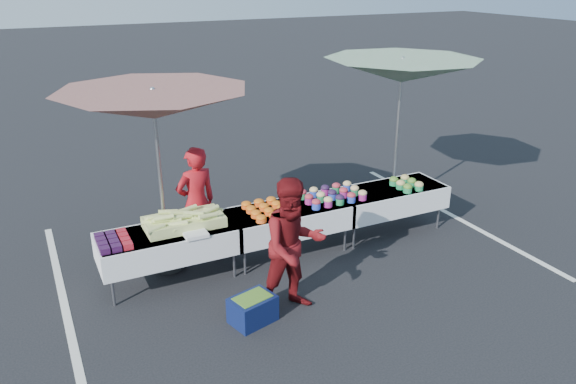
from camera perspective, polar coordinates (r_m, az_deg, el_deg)
name	(u,v)px	position (r m, az deg, el deg)	size (l,w,h in m)	color
ground	(288,253)	(8.55, 0.00, -6.24)	(80.00, 80.00, 0.00)	black
stripe_left	(64,305)	(7.88, -21.77, -10.60)	(0.10, 5.00, 0.00)	silver
stripe_right	(452,215)	(10.24, 16.30, -2.27)	(0.10, 5.00, 0.00)	silver
table_left	(168,243)	(7.75, -12.07, -5.04)	(1.86, 0.81, 0.75)	white
table_center	(288,218)	(8.30, 0.00, -2.68)	(1.86, 0.81, 0.75)	white
table_right	(388,198)	(9.17, 10.14, -0.59)	(1.86, 0.81, 0.75)	white
berry_punnets	(113,241)	(7.50, -17.33, -4.78)	(0.40, 0.54, 0.08)	black
corn_pile	(184,220)	(7.74, -10.52, -2.86)	(1.16, 0.57, 0.26)	#B4CC69
plastic_bags	(196,234)	(7.47, -9.37, -4.25)	(0.30, 0.25, 0.05)	white
carrot_bowls	(266,209)	(8.07, -2.20, -1.75)	(0.55, 0.69, 0.11)	#FC5D1C
potato_cups	(332,194)	(8.53, 4.52, -0.23)	(0.94, 0.58, 0.16)	blue
bean_baskets	(406,183)	(9.16, 11.92, 0.86)	(0.36, 0.50, 0.15)	#21854B
vendor	(196,203)	(8.26, -9.28, -1.10)	(0.62, 0.41, 1.69)	#B4141D
customer	(294,246)	(6.84, 0.57, -5.55)	(0.85, 0.66, 1.75)	maroon
umbrella_left	(154,106)	(7.54, -13.49, 8.52)	(2.57, 2.57, 2.61)	black
umbrella_right	(402,72)	(9.70, 11.49, 11.90)	(3.18, 3.18, 2.68)	black
storage_bin	(253,309)	(6.96, -3.61, -11.75)	(0.60, 0.50, 0.34)	#0D1743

